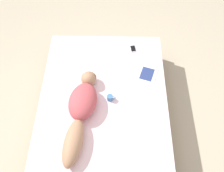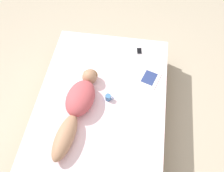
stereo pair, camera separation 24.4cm
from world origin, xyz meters
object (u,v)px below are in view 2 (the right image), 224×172
person (78,105)px  open_magazine (141,75)px  coffee_mug (108,97)px  cell_phone (139,51)px

person → open_magazine: bearing=49.6°
person → open_magazine: size_ratio=2.23×
coffee_mug → cell_phone: (0.31, 0.84, -0.04)m
coffee_mug → cell_phone: coffee_mug is taller
coffee_mug → cell_phone: 0.90m
open_magazine → coffee_mug: (-0.37, -0.43, 0.04)m
person → cell_phone: bearing=65.9°
person → coffee_mug: bearing=38.9°
coffee_mug → cell_phone: bearing=70.0°
coffee_mug → person: bearing=-148.4°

